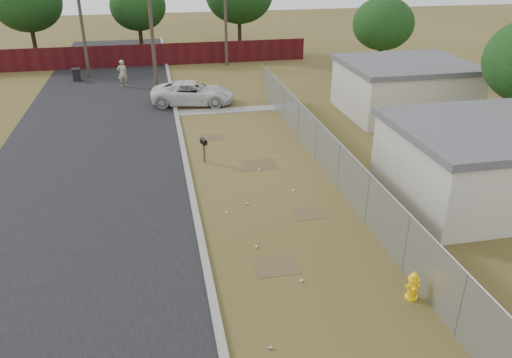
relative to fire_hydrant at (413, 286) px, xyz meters
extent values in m
plane|color=brown|center=(-2.70, 7.36, -0.43)|extent=(120.00, 120.00, 0.00)
cube|color=black|center=(-10.20, 15.36, -0.42)|extent=(9.00, 60.00, 0.02)
cube|color=gray|center=(-5.70, 15.36, -0.37)|extent=(0.25, 60.00, 0.12)
cube|color=gray|center=(-2.70, 18.86, -0.42)|extent=(6.20, 1.00, 0.03)
cylinder|color=gray|center=(0.40, -1.64, 0.57)|extent=(0.06, 0.06, 2.00)
cylinder|color=gray|center=(0.40, 1.36, 0.57)|extent=(0.06, 0.06, 2.00)
cylinder|color=gray|center=(0.40, 4.36, 0.57)|extent=(0.06, 0.06, 2.00)
cylinder|color=gray|center=(0.40, 7.36, 0.57)|extent=(0.06, 0.06, 2.00)
cylinder|color=gray|center=(0.40, 10.36, 0.57)|extent=(0.06, 0.06, 2.00)
cylinder|color=gray|center=(0.40, 13.36, 0.57)|extent=(0.06, 0.06, 2.00)
cylinder|color=gray|center=(0.40, 16.36, 0.57)|extent=(0.06, 0.06, 2.00)
cylinder|color=gray|center=(0.40, 19.36, 0.57)|extent=(0.06, 0.06, 2.00)
cylinder|color=gray|center=(0.40, 22.36, 0.57)|extent=(0.06, 0.06, 2.00)
cylinder|color=gray|center=(0.40, 8.36, 1.57)|extent=(0.04, 26.00, 0.04)
cube|color=gray|center=(0.40, 8.36, 0.57)|extent=(0.01, 26.00, 2.00)
cube|color=black|center=(0.46, 8.36, -0.13)|extent=(0.03, 26.00, 0.60)
cube|color=#420E0F|center=(-8.70, 32.36, 0.47)|extent=(30.00, 0.12, 1.80)
cylinder|color=#4A3B31|center=(-6.70, 23.36, 4.07)|extent=(0.24, 0.24, 9.00)
cylinder|color=#4A3B31|center=(-11.70, 29.36, 4.07)|extent=(0.24, 0.24, 9.00)
cylinder|color=#4A3B31|center=(-0.70, 31.36, 4.07)|extent=(0.24, 0.24, 9.00)
cube|color=beige|center=(6.30, 5.36, 0.97)|extent=(8.00, 6.00, 2.80)
cube|color=#535258|center=(6.30, 5.36, 2.52)|extent=(8.32, 6.24, 0.30)
cube|color=beige|center=(7.80, 16.36, 0.97)|extent=(7.00, 6.00, 2.80)
cube|color=#535258|center=(7.80, 16.36, 2.52)|extent=(7.28, 6.24, 0.30)
cylinder|color=black|center=(-16.70, 36.36, 1.22)|extent=(0.36, 0.36, 3.30)
ellipsoid|color=black|center=(-16.70, 36.36, 4.44)|extent=(5.70, 5.70, 4.84)
cylinder|color=black|center=(-7.70, 37.36, 1.00)|extent=(0.36, 0.36, 2.86)
ellipsoid|color=black|center=(-7.70, 37.36, 3.79)|extent=(4.94, 4.94, 4.20)
cylinder|color=black|center=(1.30, 36.36, 1.33)|extent=(0.36, 0.36, 3.52)
cylinder|color=black|center=(10.30, 25.36, 0.89)|extent=(0.36, 0.36, 2.64)
ellipsoid|color=black|center=(10.30, 25.36, 3.47)|extent=(4.56, 4.56, 3.88)
cylinder|color=yellow|center=(0.00, 0.01, -0.40)|extent=(0.40, 0.40, 0.06)
cylinder|color=yellow|center=(0.00, 0.01, -0.07)|extent=(0.28, 0.28, 0.63)
cylinder|color=yellow|center=(0.00, 0.01, 0.24)|extent=(0.37, 0.37, 0.05)
sphere|color=yellow|center=(0.00, 0.01, 0.33)|extent=(0.27, 0.27, 0.25)
cylinder|color=yellow|center=(0.00, 0.01, 0.46)|extent=(0.05, 0.05, 0.06)
cylinder|color=yellow|center=(-0.15, 0.02, 0.00)|extent=(0.12, 0.13, 0.12)
cylinder|color=yellow|center=(0.15, -0.01, 0.00)|extent=(0.12, 0.13, 0.12)
cylinder|color=yellow|center=(-0.01, -0.15, 0.00)|extent=(0.16, 0.14, 0.15)
cube|color=brown|center=(-4.82, 11.21, 0.05)|extent=(0.11, 0.11, 0.96)
cube|color=black|center=(-4.82, 11.21, 0.56)|extent=(0.32, 0.49, 0.17)
cylinder|color=black|center=(-4.82, 11.21, 0.65)|extent=(0.32, 0.49, 0.17)
cube|color=#B61A0D|center=(-4.74, 10.97, 0.56)|extent=(0.03, 0.04, 0.10)
imported|color=silver|center=(-4.49, 20.70, 0.29)|extent=(5.54, 3.27, 1.45)
imported|color=tan|center=(-9.01, 26.03, 0.52)|extent=(0.77, 0.58, 1.90)
cube|color=black|center=(-12.49, 28.42, 0.00)|extent=(0.60, 0.60, 0.86)
cube|color=black|center=(-12.49, 28.42, 0.45)|extent=(0.66, 0.66, 0.07)
cylinder|color=black|center=(-12.19, 28.18, -0.34)|extent=(0.07, 0.18, 0.18)
cylinder|color=silver|center=(-2.92, 1.40, -0.39)|extent=(0.12, 0.11, 0.07)
cylinder|color=#ABAAAF|center=(-3.89, 3.50, -0.39)|extent=(0.09, 0.11, 0.07)
cylinder|color=silver|center=(-1.51, 7.36, -0.39)|extent=(0.11, 0.12, 0.07)
cylinder|color=#ABAAAF|center=(-4.49, -1.13, -0.39)|extent=(0.11, 0.09, 0.07)
cylinder|color=silver|center=(-1.43, 10.96, -0.39)|extent=(0.11, 0.12, 0.07)
cylinder|color=#ABAAAF|center=(-3.62, 6.64, -0.39)|extent=(0.11, 0.08, 0.07)
cylinder|color=silver|center=(-2.49, 9.73, -0.39)|extent=(0.11, 0.09, 0.07)
cylinder|color=silver|center=(-4.53, 6.08, -0.39)|extent=(0.07, 0.10, 0.07)
camera|label=1|loc=(-6.80, -10.51, 8.99)|focal=35.00mm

